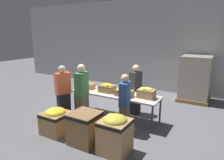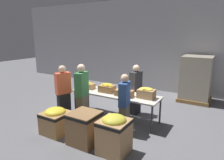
# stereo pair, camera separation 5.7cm
# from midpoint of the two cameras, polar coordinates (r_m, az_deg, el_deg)

# --- Properties ---
(ground_plane) EXTENTS (30.00, 30.00, 0.00)m
(ground_plane) POSITION_cam_midpoint_polar(r_m,az_deg,el_deg) (6.14, 1.19, -10.86)
(ground_plane) COLOR slate
(wall_back) EXTENTS (16.00, 0.08, 4.00)m
(wall_back) POSITION_cam_midpoint_polar(r_m,az_deg,el_deg) (8.99, 13.04, 9.67)
(wall_back) COLOR #A8A8AD
(wall_back) RESTS_ON ground_plane
(sorting_table) EXTENTS (2.64, 0.80, 0.79)m
(sorting_table) POSITION_cam_midpoint_polar(r_m,az_deg,el_deg) (5.88, 1.22, -4.28)
(sorting_table) COLOR beige
(sorting_table) RESTS_ON ground_plane
(banana_box_0) EXTENTS (0.44, 0.27, 0.23)m
(banana_box_0) POSITION_cam_midpoint_polar(r_m,az_deg,el_deg) (6.39, -6.71, -1.46)
(banana_box_0) COLOR tan
(banana_box_0) RESTS_ON sorting_table
(banana_box_1) EXTENTS (0.44, 0.33, 0.27)m
(banana_box_1) POSITION_cam_midpoint_polar(r_m,az_deg,el_deg) (5.96, -1.18, -2.19)
(banana_box_1) COLOR olive
(banana_box_1) RESTS_ON sorting_table
(banana_box_2) EXTENTS (0.50, 0.33, 0.24)m
(banana_box_2) POSITION_cam_midpoint_polar(r_m,az_deg,el_deg) (5.59, 3.80, -3.45)
(banana_box_2) COLOR olive
(banana_box_2) RESTS_ON sorting_table
(banana_box_3) EXTENTS (0.45, 0.34, 0.30)m
(banana_box_3) POSITION_cam_midpoint_polar(r_m,az_deg,el_deg) (5.48, 10.07, -3.59)
(banana_box_3) COLOR tan
(banana_box_3) RESTS_ON sorting_table
(volunteer_0) EXTENTS (0.36, 0.48, 1.60)m
(volunteer_0) POSITION_cam_midpoint_polar(r_m,az_deg,el_deg) (6.10, -13.45, -3.41)
(volunteer_0) COLOR black
(volunteer_0) RESTS_ON ground_plane
(volunteer_1) EXTENTS (0.32, 0.49, 1.69)m
(volunteer_1) POSITION_cam_midpoint_polar(r_m,az_deg,el_deg) (5.66, -8.27, -4.02)
(volunteer_1) COLOR #6B604C
(volunteer_1) RESTS_ON ground_plane
(volunteer_2) EXTENTS (0.28, 0.45, 1.58)m
(volunteer_2) POSITION_cam_midpoint_polar(r_m,az_deg,el_deg) (6.25, 7.02, -2.87)
(volunteer_2) COLOR black
(volunteer_2) RESTS_ON ground_plane
(volunteer_3) EXTENTS (0.28, 0.44, 1.53)m
(volunteer_3) POSITION_cam_midpoint_polar(r_m,az_deg,el_deg) (5.09, 3.88, -6.85)
(volunteer_3) COLOR #6B604C
(volunteer_3) RESTS_ON ground_plane
(donation_bin_0) EXTENTS (0.62, 0.62, 0.68)m
(donation_bin_0) POSITION_cam_midpoint_polar(r_m,az_deg,el_deg) (5.36, -15.48, -10.89)
(donation_bin_0) COLOR #A37A4C
(donation_bin_0) RESTS_ON ground_plane
(donation_bin_1) EXTENTS (0.65, 0.65, 0.74)m
(donation_bin_1) POSITION_cam_midpoint_polar(r_m,az_deg,el_deg) (4.76, -7.48, -13.11)
(donation_bin_1) COLOR olive
(donation_bin_1) RESTS_ON ground_plane
(donation_bin_2) EXTENTS (0.60, 0.60, 0.86)m
(donation_bin_2) POSITION_cam_midpoint_polar(r_m,az_deg,el_deg) (4.34, 1.00, -14.93)
(donation_bin_2) COLOR tan
(donation_bin_2) RESTS_ON ground_plane
(pallet_stack_0) EXTENTS (1.12, 1.12, 1.70)m
(pallet_stack_0) POSITION_cam_midpoint_polar(r_m,az_deg,el_deg) (8.08, 23.06, 0.24)
(pallet_stack_0) COLOR olive
(pallet_stack_0) RESTS_ON ground_plane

